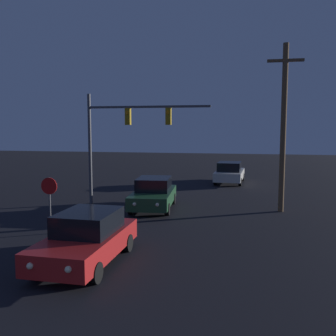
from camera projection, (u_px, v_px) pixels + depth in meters
car_near at (87, 238)px, 11.87m from camera, size 2.13×4.58×1.64m
car_mid at (153, 194)px, 19.80m from camera, size 2.30×4.65×1.64m
car_far at (230, 173)px, 28.94m from camera, size 2.29×4.64×1.64m
traffic_signal_mast at (121, 130)px, 20.36m from camera, size 6.78×0.30×6.13m
stop_sign at (49, 195)px, 15.02m from camera, size 0.68×0.07×2.31m
utility_pole at (283, 126)px, 18.72m from camera, size 1.76×0.28×8.42m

